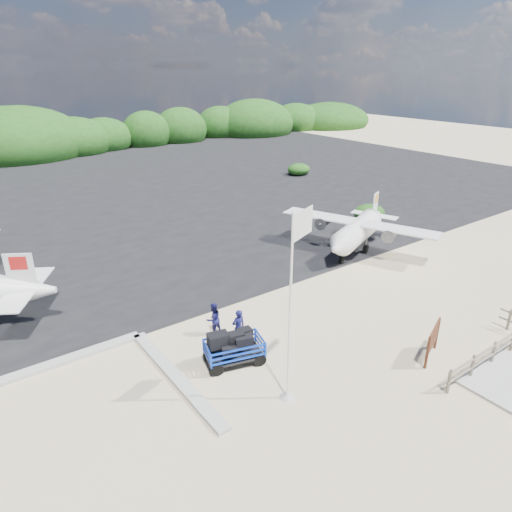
{
  "coord_description": "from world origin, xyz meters",
  "views": [
    {
      "loc": [
        -10.31,
        -11.64,
        10.84
      ],
      "look_at": [
        2.0,
        5.29,
        2.1
      ],
      "focal_mm": 32.0,
      "sensor_mm": 36.0,
      "label": 1
    }
  ],
  "objects_px": {
    "signboard": "(430,358)",
    "crew_b": "(213,319)",
    "flagpole": "(287,397)",
    "crew_a": "(239,328)",
    "baggage_cart": "(235,363)",
    "aircraft_large": "(229,179)"
  },
  "relations": [
    {
      "from": "flagpole",
      "to": "crew_a",
      "type": "height_order",
      "value": "flagpole"
    },
    {
      "from": "signboard",
      "to": "crew_b",
      "type": "bearing_deg",
      "value": 111.15
    },
    {
      "from": "flagpole",
      "to": "signboard",
      "type": "height_order",
      "value": "flagpole"
    },
    {
      "from": "flagpole",
      "to": "signboard",
      "type": "xyz_separation_m",
      "value": [
        6.17,
        -1.54,
        0.0
      ]
    },
    {
      "from": "baggage_cart",
      "to": "crew_b",
      "type": "distance_m",
      "value": 2.48
    },
    {
      "from": "aircraft_large",
      "to": "flagpole",
      "type": "bearing_deg",
      "value": 91.54
    },
    {
      "from": "flagpole",
      "to": "crew_b",
      "type": "bearing_deg",
      "value": 89.19
    },
    {
      "from": "flagpole",
      "to": "signboard",
      "type": "relative_size",
      "value": 3.77
    },
    {
      "from": "crew_b",
      "to": "crew_a",
      "type": "bearing_deg",
      "value": 101.35
    },
    {
      "from": "baggage_cart",
      "to": "signboard",
      "type": "bearing_deg",
      "value": -18.13
    },
    {
      "from": "baggage_cart",
      "to": "flagpole",
      "type": "relative_size",
      "value": 0.36
    },
    {
      "from": "flagpole",
      "to": "crew_a",
      "type": "bearing_deg",
      "value": 82.71
    },
    {
      "from": "flagpole",
      "to": "crew_a",
      "type": "distance_m",
      "value": 3.89
    },
    {
      "from": "flagpole",
      "to": "aircraft_large",
      "type": "xyz_separation_m",
      "value": [
        16.81,
        29.75,
        0.0
      ]
    },
    {
      "from": "crew_a",
      "to": "crew_b",
      "type": "bearing_deg",
      "value": -68.74
    },
    {
      "from": "crew_b",
      "to": "baggage_cart",
      "type": "bearing_deg",
      "value": 73.0
    },
    {
      "from": "crew_a",
      "to": "crew_b",
      "type": "distance_m",
      "value": 1.39
    },
    {
      "from": "baggage_cart",
      "to": "aircraft_large",
      "type": "bearing_deg",
      "value": 72.78
    },
    {
      "from": "crew_b",
      "to": "aircraft_large",
      "type": "bearing_deg",
      "value": -130.02
    },
    {
      "from": "aircraft_large",
      "to": "baggage_cart",
      "type": "bearing_deg",
      "value": 88.48
    },
    {
      "from": "crew_a",
      "to": "aircraft_large",
      "type": "relative_size",
      "value": 0.12
    },
    {
      "from": "baggage_cart",
      "to": "crew_a",
      "type": "relative_size",
      "value": 1.48
    }
  ]
}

